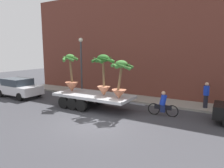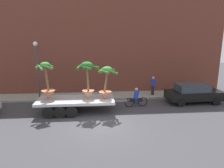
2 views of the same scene
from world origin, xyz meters
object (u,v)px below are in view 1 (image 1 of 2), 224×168
Objects in this scene: cyclist at (163,105)px; street_lamp at (81,58)px; potted_palm_middle at (103,73)px; pedestrian_near_gate at (206,95)px; flatbed_trailer at (90,97)px; potted_palm_front at (71,77)px; trailing_car at (19,87)px; potted_palm_rear at (120,79)px.

cyclist is 8.59m from street_lamp.
potted_palm_middle reaches higher than pedestrian_near_gate.
flatbed_trailer is 1.34× the size of street_lamp.
pedestrian_near_gate is at bearing 2.67° from street_lamp.
trailing_car is (-5.58, -0.34, -1.23)m from potted_palm_front.
potted_palm_middle is at bearing -1.64° from potted_palm_front.
pedestrian_near_gate reaches higher than trailing_car.
potted_palm_middle is 4.20m from cyclist.
potted_palm_front is 6.70m from cyclist.
flatbed_trailer is 2.12m from potted_palm_front.
flatbed_trailer is 2.05m from potted_palm_middle.
pedestrian_near_gate is (6.92, 3.40, 0.29)m from flatbed_trailer.
potted_palm_rear is 1.28× the size of cyclist.
street_lamp reaches higher than pedestrian_near_gate.
cyclist is at bearing 23.27° from potted_palm_rear.
potted_palm_middle is 2.84m from potted_palm_front.
trailing_car is (-9.69, -0.12, -1.36)m from potted_palm_rear.
flatbed_trailer is 7.26m from trailing_car.
potted_palm_rear is 1.34m from potted_palm_middle.
flatbed_trailer is at bearing 175.75° from potted_palm_middle.
potted_palm_rear is at bearing -5.41° from flatbed_trailer.
potted_palm_rear reaches higher than flatbed_trailer.
street_lamp is at bearing 136.42° from flatbed_trailer.
potted_palm_rear is 3.01m from cyclist.
trailing_car is (-12.08, -1.14, 0.16)m from cyclist.
street_lamp is (-5.53, 3.17, 1.04)m from potted_palm_rear.
cyclist is (3.70, 0.88, -1.79)m from potted_palm_middle.
potted_palm_rear is at bearing -140.93° from pedestrian_near_gate.
flatbed_trailer is 2.74× the size of potted_palm_rear.
potted_palm_rear is 9.79m from trailing_car.
flatbed_trailer is at bearing 2.75° from trailing_car.
potted_palm_middle is 1.46× the size of cyclist.
flatbed_trailer is at bearing -43.58° from street_lamp.
pedestrian_near_gate is at bearing 39.07° from potted_palm_rear.
cyclist is at bearing 9.35° from flatbed_trailer.
potted_palm_middle is at bearing 1.80° from trailing_car.
potted_palm_middle is 1.57× the size of pedestrian_near_gate.
street_lamp is at bearing 150.19° from potted_palm_rear.
trailing_car is at bearing -165.18° from pedestrian_near_gate.
potted_palm_front is 1.45× the size of cyclist.
potted_palm_middle is 0.66× the size of trailing_car.
street_lamp is at bearing 144.42° from potted_palm_middle.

